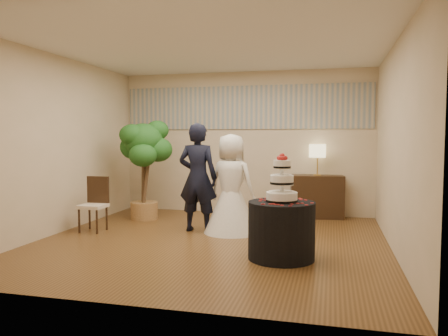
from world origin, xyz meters
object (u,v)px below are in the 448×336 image
(wedding_cake, at_px, (282,178))
(console, at_px, (317,197))
(bride, at_px, (231,184))
(cake_table, at_px, (281,230))
(side_chair, at_px, (93,204))
(table_lamp, at_px, (317,160))
(ficus_tree, at_px, (144,169))
(groom, at_px, (198,177))

(wedding_cake, bearing_deg, console, 83.50)
(bride, relative_size, console, 1.63)
(cake_table, xyz_separation_m, side_chair, (-3.12, 0.85, 0.08))
(table_lamp, bearing_deg, cake_table, -96.50)
(bride, bearing_deg, ficus_tree, -6.56)
(bride, xyz_separation_m, ficus_tree, (-1.82, 0.72, 0.15))
(bride, bearing_deg, console, -113.14)
(table_lamp, distance_m, side_chair, 4.09)
(bride, distance_m, ficus_tree, 1.96)
(console, bearing_deg, side_chair, -157.28)
(wedding_cake, height_order, ficus_tree, ficus_tree)
(bride, bearing_deg, groom, 18.64)
(console, height_order, table_lamp, table_lamp)
(wedding_cake, bearing_deg, bride, 125.71)
(side_chair, bearing_deg, console, 30.81)
(bride, distance_m, side_chair, 2.25)
(groom, distance_m, wedding_cake, 1.97)
(groom, bearing_deg, cake_table, 141.03)
(console, relative_size, ficus_tree, 0.52)
(cake_table, height_order, console, console)
(bride, distance_m, table_lamp, 2.10)
(groom, distance_m, cake_table, 2.03)
(table_lamp, distance_m, ficus_tree, 3.24)
(groom, xyz_separation_m, bride, (0.54, 0.03, -0.09))
(wedding_cake, distance_m, table_lamp, 2.96)
(cake_table, relative_size, console, 0.86)
(wedding_cake, bearing_deg, side_chair, 164.71)
(cake_table, bearing_deg, wedding_cake, 0.00)
(bride, xyz_separation_m, cake_table, (0.94, -1.31, -0.43))
(groom, bearing_deg, console, -135.89)
(ficus_tree, relative_size, side_chair, 2.13)
(bride, xyz_separation_m, console, (1.28, 1.63, -0.38))
(side_chair, bearing_deg, groom, 14.22)
(groom, relative_size, table_lamp, 3.01)
(ficus_tree, bearing_deg, bride, -21.53)
(wedding_cake, xyz_separation_m, table_lamp, (0.34, 2.94, 0.07))
(bride, bearing_deg, cake_table, 140.69)
(bride, height_order, side_chair, bride)
(console, height_order, side_chair, side_chair)
(table_lamp, relative_size, ficus_tree, 0.31)
(side_chair, bearing_deg, table_lamp, 30.81)
(cake_table, bearing_deg, bride, 125.71)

